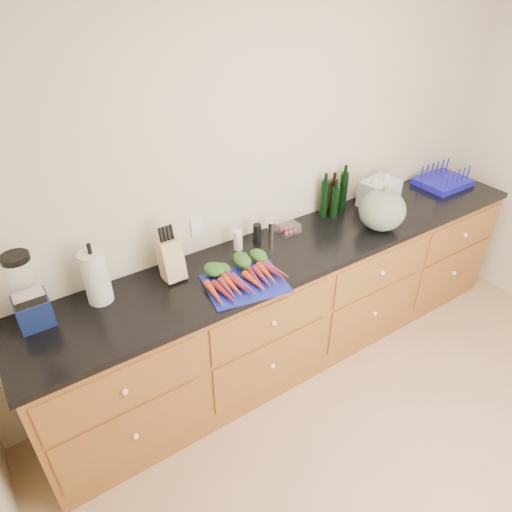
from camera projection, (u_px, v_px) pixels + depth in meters
ground at (435, 486)px, 2.59m from camera, size 4.00×4.00×0.00m
wall_back at (274, 176)px, 2.99m from camera, size 4.10×0.05×2.60m
cabinets at (299, 302)px, 3.23m from camera, size 3.60×0.64×0.90m
countertop at (302, 247)px, 2.98m from camera, size 3.64×0.62×0.04m
cutting_board at (245, 284)px, 2.60m from camera, size 0.50×0.42×0.01m
carrots at (241, 276)px, 2.61m from camera, size 0.44×0.32×0.06m
squash at (382, 210)px, 3.06m from camera, size 0.31×0.31×0.28m
blender_appliance at (28, 295)px, 2.24m from camera, size 0.16×0.16×0.41m
paper_towel at (96, 277)px, 2.41m from camera, size 0.13×0.13×0.30m
knife_block at (171, 259)px, 2.60m from camera, size 0.12×0.12×0.24m
grinder_salt at (238, 240)px, 2.88m from camera, size 0.06×0.06×0.13m
grinder_pepper at (257, 234)px, 2.94m from camera, size 0.05×0.05×0.13m
canister_chrome at (271, 230)px, 3.00m from camera, size 0.05×0.05×0.12m
tomato_box at (288, 228)px, 3.07m from camera, size 0.14×0.11×0.06m
bottles at (334, 197)px, 3.24m from camera, size 0.24×0.12×0.29m
grocery_bag at (379, 193)px, 3.37m from camera, size 0.29×0.25×0.19m
dish_rack at (443, 180)px, 3.69m from camera, size 0.40×0.32×0.16m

